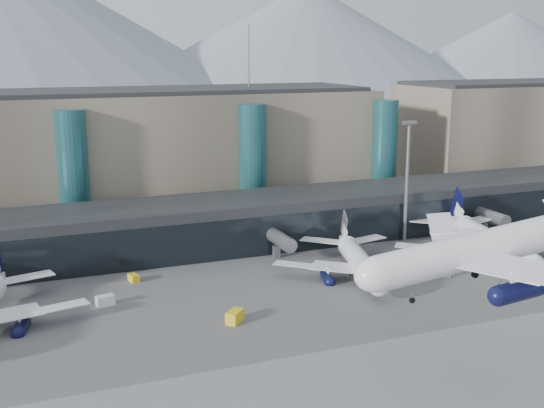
{
  "coord_description": "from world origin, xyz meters",
  "views": [
    {
      "loc": [
        -48.47,
        -71.98,
        40.01
      ],
      "look_at": [
        -6.93,
        32.0,
        14.57
      ],
      "focal_mm": 45.0,
      "sensor_mm": 36.0,
      "label": 1
    }
  ],
  "objects_px": {
    "veh_a": "(105,300)",
    "veh_h": "(235,316)",
    "veh_b": "(134,278)",
    "jet_parked_right": "(486,233)",
    "veh_c": "(442,273)",
    "veh_d": "(442,248)",
    "lightmast_mid": "(407,175)",
    "veh_g": "(469,255)",
    "hero_jet": "(505,235)",
    "jet_parked_mid": "(357,253)"
  },
  "relations": [
    {
      "from": "lightmast_mid",
      "to": "veh_h",
      "type": "relative_size",
      "value": 7.8
    },
    {
      "from": "veh_a",
      "to": "veh_d",
      "type": "bearing_deg",
      "value": -5.38
    },
    {
      "from": "veh_a",
      "to": "veh_b",
      "type": "xyz_separation_m",
      "value": [
        6.38,
        9.67,
        -0.14
      ]
    },
    {
      "from": "jet_parked_right",
      "to": "veh_h",
      "type": "distance_m",
      "value": 58.4
    },
    {
      "from": "veh_c",
      "to": "veh_d",
      "type": "distance_m",
      "value": 16.3
    },
    {
      "from": "lightmast_mid",
      "to": "jet_parked_right",
      "type": "bearing_deg",
      "value": -60.84
    },
    {
      "from": "hero_jet",
      "to": "veh_g",
      "type": "relative_size",
      "value": 15.36
    },
    {
      "from": "veh_b",
      "to": "veh_d",
      "type": "xyz_separation_m",
      "value": [
        61.43,
        -4.87,
        0.21
      ]
    },
    {
      "from": "jet_parked_mid",
      "to": "veh_a",
      "type": "bearing_deg",
      "value": 103.66
    },
    {
      "from": "jet_parked_mid",
      "to": "hero_jet",
      "type": "bearing_deg",
      "value": -170.73
    },
    {
      "from": "jet_parked_right",
      "to": "veh_h",
      "type": "bearing_deg",
      "value": 115.62
    },
    {
      "from": "jet_parked_right",
      "to": "veh_c",
      "type": "height_order",
      "value": "jet_parked_right"
    },
    {
      "from": "veh_g",
      "to": "jet_parked_mid",
      "type": "bearing_deg",
      "value": -97.51
    },
    {
      "from": "veh_h",
      "to": "veh_d",
      "type": "bearing_deg",
      "value": -25.8
    },
    {
      "from": "veh_g",
      "to": "veh_h",
      "type": "xyz_separation_m",
      "value": [
        -52.96,
        -13.29,
        0.21
      ]
    },
    {
      "from": "lightmast_mid",
      "to": "veh_d",
      "type": "height_order",
      "value": "lightmast_mid"
    },
    {
      "from": "veh_d",
      "to": "veh_c",
      "type": "bearing_deg",
      "value": -157.03
    },
    {
      "from": "jet_parked_right",
      "to": "veh_c",
      "type": "bearing_deg",
      "value": 128.31
    },
    {
      "from": "veh_b",
      "to": "veh_g",
      "type": "bearing_deg",
      "value": -114.13
    },
    {
      "from": "veh_d",
      "to": "lightmast_mid",
      "type": "bearing_deg",
      "value": 73.88
    },
    {
      "from": "hero_jet",
      "to": "veh_a",
      "type": "height_order",
      "value": "hero_jet"
    },
    {
      "from": "jet_parked_right",
      "to": "veh_h",
      "type": "height_order",
      "value": "jet_parked_right"
    },
    {
      "from": "jet_parked_mid",
      "to": "veh_d",
      "type": "relative_size",
      "value": 10.82
    },
    {
      "from": "veh_c",
      "to": "veh_d",
      "type": "height_order",
      "value": "veh_d"
    },
    {
      "from": "jet_parked_right",
      "to": "veh_b",
      "type": "xyz_separation_m",
      "value": [
        -67.39,
        10.57,
        -4.12
      ]
    },
    {
      "from": "hero_jet",
      "to": "veh_g",
      "type": "bearing_deg",
      "value": 60.21
    },
    {
      "from": "lightmast_mid",
      "to": "veh_d",
      "type": "bearing_deg",
      "value": -74.77
    },
    {
      "from": "veh_a",
      "to": "veh_g",
      "type": "bearing_deg",
      "value": -10.27
    },
    {
      "from": "hero_jet",
      "to": "veh_d",
      "type": "height_order",
      "value": "hero_jet"
    },
    {
      "from": "hero_jet",
      "to": "jet_parked_right",
      "type": "distance_m",
      "value": 56.17
    },
    {
      "from": "jet_parked_mid",
      "to": "veh_d",
      "type": "bearing_deg",
      "value": -60.14
    },
    {
      "from": "jet_parked_right",
      "to": "veh_h",
      "type": "xyz_separation_m",
      "value": [
        -56.71,
        -13.41,
        -3.86
      ]
    },
    {
      "from": "veh_b",
      "to": "veh_c",
      "type": "bearing_deg",
      "value": -123.82
    },
    {
      "from": "veh_g",
      "to": "veh_a",
      "type": "bearing_deg",
      "value": -98.7
    },
    {
      "from": "veh_a",
      "to": "veh_b",
      "type": "height_order",
      "value": "veh_a"
    },
    {
      "from": "veh_a",
      "to": "veh_c",
      "type": "height_order",
      "value": "veh_c"
    },
    {
      "from": "veh_a",
      "to": "veh_h",
      "type": "height_order",
      "value": "veh_h"
    },
    {
      "from": "hero_jet",
      "to": "veh_c",
      "type": "bearing_deg",
      "value": 68.14
    },
    {
      "from": "jet_parked_right",
      "to": "veh_c",
      "type": "xyz_separation_m",
      "value": [
        -15.47,
        -7.54,
        -3.91
      ]
    },
    {
      "from": "hero_jet",
      "to": "veh_a",
      "type": "distance_m",
      "value": 62.53
    },
    {
      "from": "lightmast_mid",
      "to": "veh_c",
      "type": "xyz_separation_m",
      "value": [
        -6.85,
        -22.99,
        -13.56
      ]
    },
    {
      "from": "jet_parked_mid",
      "to": "veh_h",
      "type": "relative_size",
      "value": 9.94
    },
    {
      "from": "lightmast_mid",
      "to": "veh_d",
      "type": "distance_m",
      "value": 16.91
    },
    {
      "from": "jet_parked_right",
      "to": "veh_b",
      "type": "height_order",
      "value": "jet_parked_right"
    },
    {
      "from": "lightmast_mid",
      "to": "hero_jet",
      "type": "xyz_separation_m",
      "value": [
        -24.55,
        -58.57,
        4.33
      ]
    },
    {
      "from": "veh_g",
      "to": "veh_d",
      "type": "bearing_deg",
      "value": -167.0
    },
    {
      "from": "veh_h",
      "to": "veh_a",
      "type": "bearing_deg",
      "value": 93.59
    },
    {
      "from": "hero_jet",
      "to": "veh_h",
      "type": "bearing_deg",
      "value": 132.97
    },
    {
      "from": "veh_a",
      "to": "veh_c",
      "type": "xyz_separation_m",
      "value": [
        58.31,
        -8.44,
        0.06
      ]
    },
    {
      "from": "lightmast_mid",
      "to": "jet_parked_mid",
      "type": "xyz_separation_m",
      "value": [
        -20.13,
        -15.73,
        -10.46
      ]
    }
  ]
}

